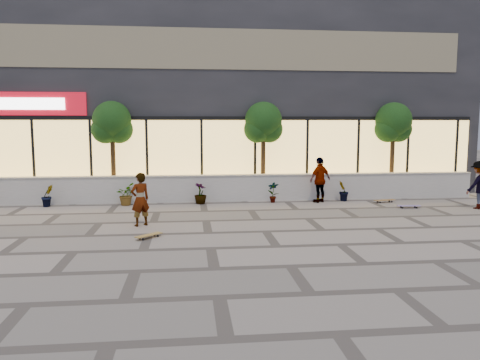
{
  "coord_description": "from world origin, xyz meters",
  "views": [
    {
      "loc": [
        -0.49,
        -11.16,
        3.03
      ],
      "look_at": [
        1.05,
        3.1,
        1.3
      ],
      "focal_mm": 35.0,
      "sensor_mm": 36.0,
      "label": 1
    }
  ],
  "objects": [
    {
      "name": "ground",
      "position": [
        0.0,
        0.0,
        0.0
      ],
      "size": [
        80.0,
        80.0,
        0.0
      ],
      "primitive_type": "plane",
      "color": "gray",
      "rests_on": "ground"
    },
    {
      "name": "planter_wall",
      "position": [
        0.0,
        7.0,
        0.52
      ],
      "size": [
        22.0,
        0.42,
        1.04
      ],
      "color": "silver",
      "rests_on": "ground"
    },
    {
      "name": "retail_building",
      "position": [
        -0.0,
        12.49,
        4.25
      ],
      "size": [
        24.0,
        9.17,
        8.5
      ],
      "color": "black",
      "rests_on": "ground"
    },
    {
      "name": "shrub_b",
      "position": [
        -5.7,
        6.45,
        0.41
      ],
      "size": [
        0.57,
        0.57,
        0.81
      ],
      "primitive_type": "imported",
      "rotation": [
        0.0,
        0.0,
        0.82
      ],
      "color": "#173310",
      "rests_on": "ground"
    },
    {
      "name": "shrub_c",
      "position": [
        -2.9,
        6.45,
        0.41
      ],
      "size": [
        0.68,
        0.77,
        0.81
      ],
      "primitive_type": "imported",
      "rotation": [
        0.0,
        0.0,
        1.64
      ],
      "color": "#173310",
      "rests_on": "ground"
    },
    {
      "name": "shrub_d",
      "position": [
        -0.1,
        6.45,
        0.41
      ],
      "size": [
        0.64,
        0.64,
        0.81
      ],
      "primitive_type": "imported",
      "rotation": [
        0.0,
        0.0,
        2.46
      ],
      "color": "#173310",
      "rests_on": "ground"
    },
    {
      "name": "shrub_e",
      "position": [
        2.7,
        6.45,
        0.41
      ],
      "size": [
        0.46,
        0.35,
        0.81
      ],
      "primitive_type": "imported",
      "rotation": [
        0.0,
        0.0,
        3.28
      ],
      "color": "#173310",
      "rests_on": "ground"
    },
    {
      "name": "shrub_f",
      "position": [
        5.5,
        6.45,
        0.41
      ],
      "size": [
        0.55,
        0.57,
        0.81
      ],
      "primitive_type": "imported",
      "rotation": [
        0.0,
        0.0,
        4.1
      ],
      "color": "#173310",
      "rests_on": "ground"
    },
    {
      "name": "tree_midwest",
      "position": [
        -3.5,
        7.7,
        2.99
      ],
      "size": [
        1.6,
        1.5,
        3.92
      ],
      "color": "#432E18",
      "rests_on": "ground"
    },
    {
      "name": "tree_mideast",
      "position": [
        2.5,
        7.7,
        2.99
      ],
      "size": [
        1.6,
        1.5,
        3.92
      ],
      "color": "#432E18",
      "rests_on": "ground"
    },
    {
      "name": "tree_east",
      "position": [
        8.0,
        7.7,
        2.99
      ],
      "size": [
        1.6,
        1.5,
        3.92
      ],
      "color": "#432E18",
      "rests_on": "ground"
    },
    {
      "name": "skater_center",
      "position": [
        -1.97,
        2.77,
        0.8
      ],
      "size": [
        0.7,
        0.63,
        1.6
      ],
      "primitive_type": "imported",
      "rotation": [
        0.0,
        0.0,
        3.68
      ],
      "color": "silver",
      "rests_on": "ground"
    },
    {
      "name": "skater_right_near",
      "position": [
        4.51,
        6.3,
        0.88
      ],
      "size": [
        1.11,
        0.88,
        1.76
      ],
      "primitive_type": "imported",
      "rotation": [
        0.0,
        0.0,
        3.66
      ],
      "color": "silver",
      "rests_on": "ground"
    },
    {
      "name": "skater_right_far",
      "position": [
        9.8,
        4.36,
        0.86
      ],
      "size": [
        1.25,
        0.92,
        1.72
      ],
      "primitive_type": "imported",
      "rotation": [
        0.0,
        0.0,
        3.42
      ],
      "color": "maroon",
      "rests_on": "ground"
    },
    {
      "name": "skateboard_center",
      "position": [
        -1.6,
        1.2,
        0.08
      ],
      "size": [
        0.72,
        0.7,
        0.1
      ],
      "rotation": [
        0.0,
        0.0,
        0.75
      ],
      "color": "olive",
      "rests_on": "ground"
    },
    {
      "name": "skateboard_right_near",
      "position": [
        7.0,
        5.98,
        0.09
      ],
      "size": [
        0.89,
        0.4,
        0.1
      ],
      "rotation": [
        0.0,
        0.0,
        0.22
      ],
      "color": "brown",
      "rests_on": "ground"
    },
    {
      "name": "skateboard_right_far",
      "position": [
        7.36,
        4.73,
        0.08
      ],
      "size": [
        0.85,
        0.28,
        0.1
      ],
      "rotation": [
        0.0,
        0.0,
        -0.08
      ],
      "color": "#5E5297",
      "rests_on": "ground"
    }
  ]
}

